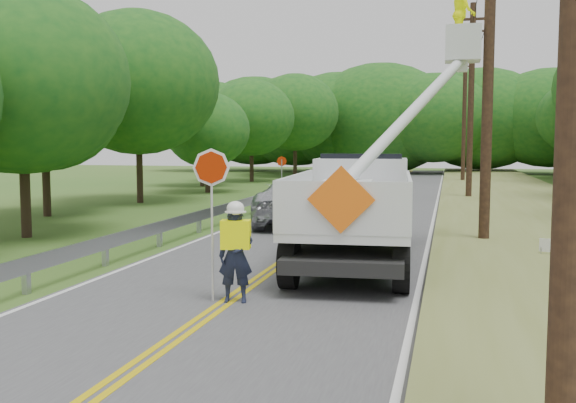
# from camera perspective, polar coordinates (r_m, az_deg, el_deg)

# --- Properties ---
(ground) EXTENTS (140.00, 140.00, 0.00)m
(ground) POSITION_cam_1_polar(r_m,az_deg,el_deg) (10.95, -7.88, -10.64)
(ground) COLOR #33601F
(ground) RESTS_ON ground
(road) EXTENTS (7.20, 96.00, 0.03)m
(road) POSITION_cam_1_polar(r_m,az_deg,el_deg) (24.26, 4.65, -1.84)
(road) COLOR #474649
(road) RESTS_ON ground
(guardrail) EXTENTS (0.18, 48.00, 0.77)m
(guardrail) POSITION_cam_1_polar(r_m,az_deg,el_deg) (26.04, -3.76, -0.15)
(guardrail) COLOR #9EA1A6
(guardrail) RESTS_ON ground
(utility_poles) EXTENTS (1.60, 43.30, 10.00)m
(utility_poles) POSITION_cam_1_polar(r_m,az_deg,el_deg) (26.88, 16.58, 9.88)
(utility_poles) COLOR black
(utility_poles) RESTS_ON ground
(tall_grass_verge) EXTENTS (7.00, 96.00, 0.30)m
(tall_grass_verge) POSITION_cam_1_polar(r_m,az_deg,el_deg) (24.12, 21.54, -1.90)
(tall_grass_verge) COLOR olive
(tall_grass_verge) RESTS_ON ground
(treeline_left) EXTENTS (10.05, 53.39, 9.58)m
(treeline_left) POSITION_cam_1_polar(r_m,az_deg,el_deg) (41.78, -6.12, 8.35)
(treeline_left) COLOR #332319
(treeline_left) RESTS_ON ground
(treeline_horizon) EXTENTS (56.35, 14.62, 11.52)m
(treeline_horizon) POSITION_cam_1_polar(r_m,az_deg,el_deg) (66.05, 12.32, 7.28)
(treeline_horizon) COLOR #164E1A
(treeline_horizon) RESTS_ON ground
(flagger) EXTENTS (1.11, 0.54, 2.88)m
(flagger) POSITION_cam_1_polar(r_m,az_deg,el_deg) (11.91, -4.78, -4.17)
(flagger) COLOR #191E33
(flagger) RESTS_ON road
(bucket_truck) EXTENTS (4.56, 7.90, 7.42)m
(bucket_truck) POSITION_cam_1_polar(r_m,az_deg,el_deg) (16.81, 6.95, 0.71)
(bucket_truck) COLOR black
(bucket_truck) RESTS_ON road
(suv_silver) EXTENTS (4.04, 6.63, 1.72)m
(suv_silver) POSITION_cam_1_polar(r_m,az_deg,el_deg) (23.57, 0.72, 0.09)
(suv_silver) COLOR #B5B6BD
(suv_silver) RESTS_ON road
(suv_darkgrey) EXTENTS (3.40, 5.95, 1.62)m
(suv_darkgrey) POSITION_cam_1_polar(r_m,az_deg,el_deg) (37.14, 4.77, 1.88)
(suv_darkgrey) COLOR #37383E
(suv_darkgrey) RESTS_ON road
(stop_sign_permanent) EXTENTS (0.48, 0.19, 2.36)m
(stop_sign_permanent) POSITION_cam_1_polar(r_m,az_deg,el_deg) (31.65, -0.57, 2.62)
(stop_sign_permanent) COLOR #9EA1A6
(stop_sign_permanent) RESTS_ON ground
(yard_sign) EXTENTS (0.44, 0.19, 0.67)m
(yard_sign) POSITION_cam_1_polar(r_m,az_deg,el_deg) (16.77, 22.39, -3.77)
(yard_sign) COLOR white
(yard_sign) RESTS_ON ground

